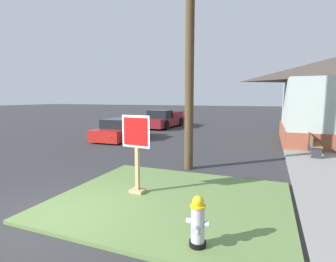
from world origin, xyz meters
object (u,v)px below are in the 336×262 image
at_px(stop_sign, 137,155).
at_px(street_bench, 313,143).
at_px(fire_hydrant, 198,223).
at_px(parked_sedan_red, 121,130).
at_px(manhole_cover, 125,180).
at_px(pickup_truck_maroon, 163,120).

xyz_separation_m(stop_sign, street_bench, (4.77, 6.48, -0.46)).
relative_size(stop_sign, street_bench, 1.20).
height_order(fire_hydrant, stop_sign, stop_sign).
relative_size(fire_hydrant, street_bench, 0.52).
bearing_deg(stop_sign, parked_sedan_red, 124.16).
distance_m(fire_hydrant, manhole_cover, 4.06).
bearing_deg(fire_hydrant, manhole_cover, 137.86).
distance_m(parked_sedan_red, street_bench, 10.02).
bearing_deg(pickup_truck_maroon, parked_sedan_red, -89.01).
bearing_deg(street_bench, pickup_truck_maroon, 141.87).
distance_m(pickup_truck_maroon, street_bench, 12.80).
bearing_deg(manhole_cover, street_bench, 44.10).
relative_size(parked_sedan_red, street_bench, 2.54).
relative_size(fire_hydrant, pickup_truck_maroon, 0.17).
xyz_separation_m(parked_sedan_red, street_bench, (9.95, -1.16, 0.05)).
distance_m(manhole_cover, street_bench, 7.97).
distance_m(stop_sign, pickup_truck_maroon, 15.33).
bearing_deg(manhole_cover, parked_sedan_red, 122.38).
bearing_deg(stop_sign, street_bench, 53.65).
relative_size(fire_hydrant, parked_sedan_red, 0.20).
relative_size(pickup_truck_maroon, street_bench, 3.14).
bearing_deg(stop_sign, manhole_cover, 134.81).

